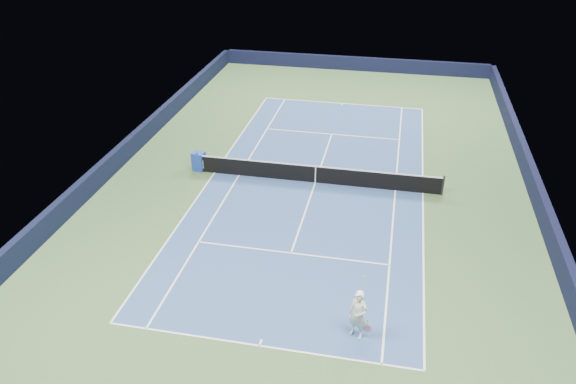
# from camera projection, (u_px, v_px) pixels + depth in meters

# --- Properties ---
(ground) EXTENTS (40.00, 40.00, 0.00)m
(ground) POSITION_uv_depth(u_px,v_px,m) (315.00, 183.00, 29.17)
(ground) COLOR #39572F
(ground) RESTS_ON ground
(wall_far) EXTENTS (22.00, 0.35, 1.10)m
(wall_far) POSITION_uv_depth(u_px,v_px,m) (354.00, 64.00, 45.81)
(wall_far) COLOR black
(wall_far) RESTS_ON ground
(wall_right) EXTENTS (0.35, 40.00, 1.10)m
(wall_right) POSITION_uv_depth(u_px,v_px,m) (537.00, 194.00, 27.00)
(wall_right) COLOR black
(wall_right) RESTS_ON ground
(wall_left) EXTENTS (0.35, 40.00, 1.10)m
(wall_left) POSITION_uv_depth(u_px,v_px,m) (121.00, 155.00, 30.79)
(wall_left) COLOR black
(wall_left) RESTS_ON ground
(court_surface) EXTENTS (10.97, 23.77, 0.01)m
(court_surface) POSITION_uv_depth(u_px,v_px,m) (315.00, 183.00, 29.17)
(court_surface) COLOR navy
(court_surface) RESTS_ON ground
(baseline_far) EXTENTS (10.97, 0.08, 0.00)m
(baseline_far) POSITION_uv_depth(u_px,v_px,m) (342.00, 103.00, 39.30)
(baseline_far) COLOR white
(baseline_far) RESTS_ON ground
(baseline_near) EXTENTS (10.97, 0.08, 0.00)m
(baseline_near) POSITION_uv_depth(u_px,v_px,m) (259.00, 346.00, 19.02)
(baseline_near) COLOR white
(baseline_near) RESTS_ON ground
(sideline_doubles_right) EXTENTS (0.08, 23.77, 0.00)m
(sideline_doubles_right) POSITION_uv_depth(u_px,v_px,m) (423.00, 193.00, 28.20)
(sideline_doubles_right) COLOR white
(sideline_doubles_right) RESTS_ON ground
(sideline_doubles_left) EXTENTS (0.08, 23.77, 0.00)m
(sideline_doubles_left) POSITION_uv_depth(u_px,v_px,m) (215.00, 173.00, 30.12)
(sideline_doubles_left) COLOR white
(sideline_doubles_left) RESTS_ON ground
(sideline_singles_right) EXTENTS (0.08, 23.77, 0.00)m
(sideline_singles_right) POSITION_uv_depth(u_px,v_px,m) (395.00, 190.00, 28.44)
(sideline_singles_right) COLOR white
(sideline_singles_right) RESTS_ON ground
(sideline_singles_left) EXTENTS (0.08, 23.77, 0.00)m
(sideline_singles_left) POSITION_uv_depth(u_px,v_px,m) (239.00, 175.00, 29.88)
(sideline_singles_left) COLOR white
(sideline_singles_left) RESTS_ON ground
(service_line_far) EXTENTS (8.23, 0.08, 0.00)m
(service_line_far) POSITION_uv_depth(u_px,v_px,m) (332.00, 134.00, 34.62)
(service_line_far) COLOR white
(service_line_far) RESTS_ON ground
(service_line_near) EXTENTS (8.23, 0.08, 0.00)m
(service_line_near) POSITION_uv_depth(u_px,v_px,m) (291.00, 253.00, 23.70)
(service_line_near) COLOR white
(service_line_near) RESTS_ON ground
(center_service_line) EXTENTS (0.08, 12.80, 0.00)m
(center_service_line) POSITION_uv_depth(u_px,v_px,m) (315.00, 182.00, 29.16)
(center_service_line) COLOR white
(center_service_line) RESTS_ON ground
(center_mark_far) EXTENTS (0.08, 0.30, 0.00)m
(center_mark_far) POSITION_uv_depth(u_px,v_px,m) (342.00, 104.00, 39.17)
(center_mark_far) COLOR white
(center_mark_far) RESTS_ON ground
(center_mark_near) EXTENTS (0.08, 0.30, 0.00)m
(center_mark_near) POSITION_uv_depth(u_px,v_px,m) (260.00, 343.00, 19.15)
(center_mark_near) COLOR white
(center_mark_near) RESTS_ON ground
(tennis_net) EXTENTS (12.90, 0.10, 1.07)m
(tennis_net) POSITION_uv_depth(u_px,v_px,m) (315.00, 174.00, 28.92)
(tennis_net) COLOR black
(tennis_net) RESTS_ON ground
(sponsor_cube) EXTENTS (0.71, 0.66, 1.02)m
(sponsor_cube) POSITION_uv_depth(u_px,v_px,m) (199.00, 161.00, 30.21)
(sponsor_cube) COLOR #1B3BA7
(sponsor_cube) RESTS_ON ground
(tennis_player) EXTENTS (0.89, 1.38, 1.89)m
(tennis_player) POSITION_uv_depth(u_px,v_px,m) (358.00, 315.00, 18.99)
(tennis_player) COLOR white
(tennis_player) RESTS_ON ground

